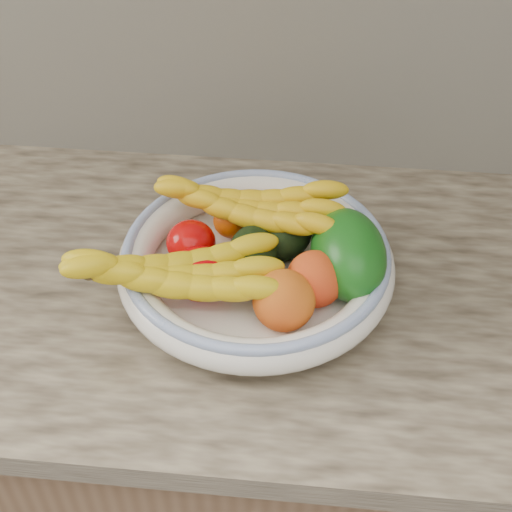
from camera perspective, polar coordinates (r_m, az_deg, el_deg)
The scene contains 13 objects.
kitchen_counter at distance 1.39m, azimuth 0.11°, elevation -14.43°, with size 2.44×0.66×1.40m.
fruit_bowl at distance 1.00m, azimuth -0.00°, elevation -0.48°, with size 0.39×0.39×0.08m.
clementine_back_left at distance 1.06m, azimuth -1.95°, elevation 2.86°, with size 0.06×0.06×0.05m, color #E25504.
clementine_back_right at distance 1.08m, azimuth 1.29°, elevation 3.53°, with size 0.05×0.05×0.05m, color #FF6805.
tomato_left at distance 1.02m, azimuth -5.22°, elevation 1.07°, with size 0.07×0.07×0.06m, color #BB0505.
tomato_near_left at distance 0.97m, azimuth -4.44°, elevation -1.40°, with size 0.08×0.08×0.07m, color #BF0005.
avocado_center at distance 0.99m, azimuth -0.27°, elevation 0.08°, with size 0.07×0.10×0.07m, color black.
avocado_right at distance 1.02m, azimuth 2.59°, elevation 1.66°, with size 0.06×0.09×0.06m, color black.
green_mango at distance 0.98m, azimuth 7.37°, elevation 0.12°, with size 0.10×0.15×0.11m, color #0E4D0E.
peach_front at distance 0.93m, azimuth 2.25°, elevation -3.57°, with size 0.08×0.08×0.08m, color orange.
peach_right at distance 0.95m, azimuth 4.75°, elevation -1.86°, with size 0.08×0.08×0.08m, color orange.
banana_bunch_back at distance 1.03m, azimuth -0.61°, elevation 3.67°, with size 0.29×0.11×0.08m, color gold, non-canonical shape.
banana_bunch_front at distance 0.94m, azimuth -6.51°, elevation -1.72°, with size 0.30×0.12×0.08m, color yellow, non-canonical shape.
Camera 1 is at (0.07, 0.93, 1.64)m, focal length 50.00 mm.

